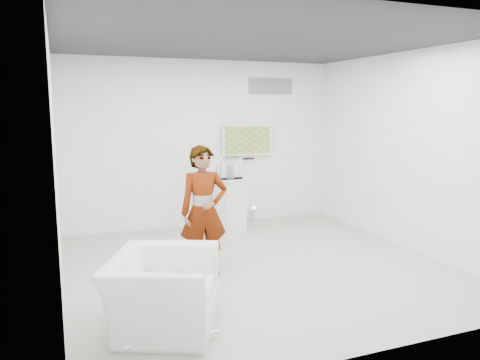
{
  "coord_description": "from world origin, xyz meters",
  "views": [
    {
      "loc": [
        -2.47,
        -5.68,
        2.18
      ],
      "look_at": [
        -0.01,
        0.6,
        1.11
      ],
      "focal_mm": 35.0,
      "sensor_mm": 36.0,
      "label": 1
    }
  ],
  "objects_px": {
    "person": "(204,211)",
    "pedestal": "(229,206)",
    "floor_uplight": "(254,214)",
    "tv": "(247,140)",
    "armchair": "(163,292)"
  },
  "relations": [
    {
      "from": "person",
      "to": "pedestal",
      "type": "height_order",
      "value": "person"
    },
    {
      "from": "person",
      "to": "floor_uplight",
      "type": "xyz_separation_m",
      "value": [
        1.73,
        2.41,
        -0.71
      ]
    },
    {
      "from": "tv",
      "to": "armchair",
      "type": "height_order",
      "value": "tv"
    },
    {
      "from": "pedestal",
      "to": "person",
      "type": "bearing_deg",
      "value": -119.68
    },
    {
      "from": "tv",
      "to": "person",
      "type": "distance_m",
      "value": 3.07
    },
    {
      "from": "tv",
      "to": "armchair",
      "type": "bearing_deg",
      "value": -122.83
    },
    {
      "from": "person",
      "to": "pedestal",
      "type": "relative_size",
      "value": 1.73
    },
    {
      "from": "person",
      "to": "tv",
      "type": "bearing_deg",
      "value": 60.97
    },
    {
      "from": "tv",
      "to": "pedestal",
      "type": "xyz_separation_m",
      "value": [
        -0.65,
        -0.81,
        -1.06
      ]
    },
    {
      "from": "pedestal",
      "to": "floor_uplight",
      "type": "xyz_separation_m",
      "value": [
        0.75,
        0.71,
        -0.35
      ]
    },
    {
      "from": "pedestal",
      "to": "floor_uplight",
      "type": "bearing_deg",
      "value": 43.14
    },
    {
      "from": "floor_uplight",
      "to": "armchair",
      "type": "bearing_deg",
      "value": -124.64
    },
    {
      "from": "tv",
      "to": "pedestal",
      "type": "bearing_deg",
      "value": -128.91
    },
    {
      "from": "armchair",
      "to": "pedestal",
      "type": "bearing_deg",
      "value": -6.15
    },
    {
      "from": "person",
      "to": "armchair",
      "type": "relative_size",
      "value": 1.49
    }
  ]
}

